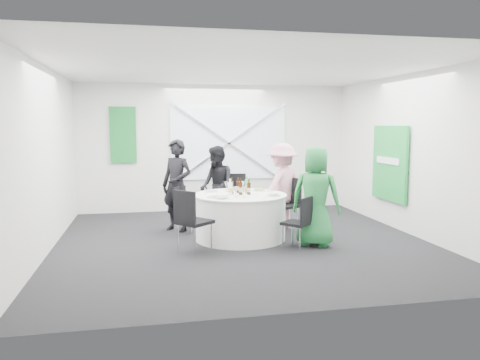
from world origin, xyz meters
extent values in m
plane|color=black|center=(0.00, 0.00, 0.00)|extent=(6.00, 6.00, 0.00)
plane|color=silver|center=(0.00, 0.00, 2.80)|extent=(6.00, 6.00, 0.00)
plane|color=silver|center=(0.00, 3.00, 1.40)|extent=(6.00, 0.00, 6.00)
plane|color=silver|center=(0.00, -3.00, 1.40)|extent=(6.00, 0.00, 6.00)
plane|color=silver|center=(-3.00, 0.00, 1.40)|extent=(0.00, 6.00, 6.00)
plane|color=silver|center=(3.00, 0.00, 1.40)|extent=(0.00, 6.00, 6.00)
cube|color=silver|center=(0.30, 2.96, 1.50)|extent=(2.60, 0.03, 1.60)
cube|color=silver|center=(0.30, 2.92, 1.50)|extent=(2.63, 0.05, 1.84)
cube|color=silver|center=(0.30, 2.92, 1.50)|extent=(2.63, 0.05, 1.84)
cube|color=#156C2B|center=(-2.00, 2.95, 1.70)|extent=(0.55, 0.04, 1.20)
cube|color=green|center=(2.94, 0.60, 1.20)|extent=(0.05, 1.20, 1.40)
cylinder|color=white|center=(0.00, 0.20, 0.37)|extent=(1.52, 1.52, 0.74)
cylinder|color=white|center=(0.00, 0.20, 0.75)|extent=(1.56, 1.56, 0.02)
cube|color=black|center=(0.12, 1.21, 0.48)|extent=(0.49, 0.49, 0.05)
cube|color=black|center=(0.14, 1.42, 0.74)|extent=(0.43, 0.09, 0.48)
cylinder|color=silver|center=(0.32, 1.37, 0.23)|extent=(0.02, 0.02, 0.46)
cylinder|color=silver|center=(-0.04, 1.41, 0.23)|extent=(0.02, 0.02, 0.46)
cylinder|color=silver|center=(0.28, 1.01, 0.23)|extent=(0.02, 0.02, 0.46)
cylinder|color=silver|center=(-0.08, 1.05, 0.23)|extent=(0.02, 0.02, 0.46)
cube|color=black|center=(-0.81, 0.81, 0.40)|extent=(0.52, 0.52, 0.04)
cube|color=black|center=(-0.96, 0.91, 0.62)|extent=(0.24, 0.31, 0.40)
cylinder|color=silver|center=(-0.84, 1.02, 0.19)|extent=(0.02, 0.02, 0.38)
cylinder|color=silver|center=(-1.03, 0.78, 0.19)|extent=(0.02, 0.02, 0.38)
cylinder|color=silver|center=(-0.60, 0.84, 0.19)|extent=(0.02, 0.02, 0.38)
cylinder|color=silver|center=(-0.78, 0.60, 0.19)|extent=(0.02, 0.02, 0.38)
cube|color=black|center=(0.89, 0.57, 0.47)|extent=(0.57, 0.57, 0.05)
cube|color=black|center=(1.08, 0.65, 0.73)|extent=(0.20, 0.40, 0.47)
cylinder|color=silver|center=(1.12, 0.48, 0.22)|extent=(0.02, 0.02, 0.45)
cylinder|color=silver|center=(0.98, 0.81, 0.22)|extent=(0.02, 0.02, 0.45)
cylinder|color=silver|center=(0.79, 0.34, 0.22)|extent=(0.02, 0.02, 0.45)
cylinder|color=silver|center=(0.66, 0.67, 0.22)|extent=(0.02, 0.02, 0.45)
cube|color=black|center=(0.73, -0.59, 0.40)|extent=(0.53, 0.53, 0.04)
cube|color=black|center=(0.85, -0.72, 0.62)|extent=(0.28, 0.27, 0.40)
cylinder|color=silver|center=(0.72, -0.80, 0.19)|extent=(0.02, 0.02, 0.38)
cylinder|color=silver|center=(0.94, -0.60, 0.19)|extent=(0.02, 0.02, 0.38)
cylinder|color=silver|center=(0.52, -0.58, 0.19)|extent=(0.02, 0.02, 0.38)
cylinder|color=silver|center=(0.74, -0.38, 0.19)|extent=(0.02, 0.02, 0.38)
cube|color=black|center=(-0.84, -0.53, 0.47)|extent=(0.62, 0.62, 0.05)
cube|color=black|center=(-1.00, -0.67, 0.73)|extent=(0.31, 0.34, 0.47)
cylinder|color=silver|center=(-1.09, -0.51, 0.22)|extent=(0.02, 0.02, 0.45)
cylinder|color=silver|center=(-0.86, -0.78, 0.22)|extent=(0.02, 0.02, 0.45)
cylinder|color=silver|center=(-0.82, -0.28, 0.22)|extent=(0.02, 0.02, 0.45)
cylinder|color=silver|center=(-0.59, -0.55, 0.22)|extent=(0.02, 0.02, 0.45)
imported|color=black|center=(-0.99, 1.03, 0.83)|extent=(0.72, 0.69, 1.66)
imported|color=black|center=(-0.23, 1.32, 0.76)|extent=(0.55, 0.81, 1.53)
imported|color=pink|center=(0.90, 0.77, 0.79)|extent=(1.12, 0.95, 1.58)
imported|color=#23803B|center=(1.09, -0.47, 0.80)|extent=(0.93, 0.84, 1.59)
cylinder|color=silver|center=(0.06, 0.75, 0.77)|extent=(0.25, 0.25, 0.01)
cylinder|color=silver|center=(-0.44, 0.57, 0.77)|extent=(0.24, 0.24, 0.01)
cylinder|color=silver|center=(0.40, 0.50, 0.77)|extent=(0.25, 0.25, 0.01)
cylinder|color=#87A85A|center=(0.40, 0.50, 0.79)|extent=(0.16, 0.16, 0.02)
cylinder|color=silver|center=(0.49, -0.12, 0.77)|extent=(0.24, 0.24, 0.01)
cylinder|color=#87A85A|center=(0.49, -0.12, 0.79)|extent=(0.16, 0.16, 0.02)
cylinder|color=silver|center=(-0.46, -0.08, 0.77)|extent=(0.28, 0.28, 0.01)
cube|color=white|center=(-0.36, -0.21, 0.80)|extent=(0.21, 0.20, 0.05)
cylinder|color=#3A1D0A|center=(-0.13, 0.26, 0.87)|extent=(0.06, 0.06, 0.21)
cylinder|color=#3A1D0A|center=(-0.13, 0.26, 1.00)|extent=(0.02, 0.02, 0.06)
cylinder|color=tan|center=(-0.13, 0.26, 0.84)|extent=(0.06, 0.06, 0.07)
cylinder|color=#3A1D0A|center=(0.00, 0.36, 0.86)|extent=(0.06, 0.06, 0.20)
cylinder|color=#3A1D0A|center=(0.00, 0.36, 0.99)|extent=(0.02, 0.02, 0.06)
cylinder|color=tan|center=(0.00, 0.36, 0.84)|extent=(0.06, 0.06, 0.07)
cylinder|color=#3A1D0A|center=(0.14, 0.13, 0.86)|extent=(0.06, 0.06, 0.20)
cylinder|color=#3A1D0A|center=(0.14, 0.13, 0.99)|extent=(0.02, 0.02, 0.06)
cylinder|color=tan|center=(0.14, 0.13, 0.84)|extent=(0.06, 0.06, 0.07)
cylinder|color=#3A1D0A|center=(0.00, 0.13, 0.87)|extent=(0.06, 0.06, 0.21)
cylinder|color=#3A1D0A|center=(0.00, 0.13, 1.00)|extent=(0.02, 0.02, 0.06)
cylinder|color=tan|center=(0.00, 0.13, 0.84)|extent=(0.06, 0.06, 0.07)
cylinder|color=#43AF5A|center=(0.15, 0.33, 0.87)|extent=(0.08, 0.08, 0.23)
cylinder|color=#43AF5A|center=(0.15, 0.33, 1.02)|extent=(0.03, 0.03, 0.06)
cylinder|color=tan|center=(0.15, 0.33, 0.85)|extent=(0.08, 0.08, 0.08)
cylinder|color=white|center=(-0.18, 0.16, 0.86)|extent=(0.08, 0.08, 0.21)
cylinder|color=white|center=(-0.18, 0.16, 1.00)|extent=(0.03, 0.03, 0.06)
cylinder|color=tan|center=(-0.18, 0.16, 0.84)|extent=(0.08, 0.08, 0.07)
cylinder|color=white|center=(-0.17, 0.58, 0.76)|extent=(0.06, 0.06, 0.00)
cylinder|color=white|center=(-0.17, 0.58, 0.81)|extent=(0.01, 0.01, 0.10)
cone|color=white|center=(-0.17, 0.58, 0.89)|extent=(0.07, 0.07, 0.08)
cylinder|color=white|center=(-0.13, -0.11, 0.76)|extent=(0.06, 0.06, 0.00)
cylinder|color=white|center=(-0.13, -0.11, 0.81)|extent=(0.01, 0.01, 0.10)
cone|color=white|center=(-0.13, -0.11, 0.89)|extent=(0.07, 0.07, 0.08)
cylinder|color=white|center=(0.12, 0.55, 0.76)|extent=(0.06, 0.06, 0.00)
cylinder|color=white|center=(0.12, 0.55, 0.81)|extent=(0.01, 0.01, 0.10)
cone|color=white|center=(0.12, 0.55, 0.89)|extent=(0.07, 0.07, 0.08)
cylinder|color=white|center=(-0.02, -0.15, 0.76)|extent=(0.06, 0.06, 0.00)
cylinder|color=white|center=(-0.02, -0.15, 0.81)|extent=(0.01, 0.01, 0.10)
cone|color=white|center=(-0.02, -0.15, 0.89)|extent=(0.07, 0.07, 0.08)
cube|color=silver|center=(0.22, 0.73, 0.76)|extent=(0.15, 0.03, 0.01)
cube|color=silver|center=(-0.14, 0.76, 0.76)|extent=(0.15, 0.02, 0.01)
cube|color=silver|center=(-0.41, 0.61, 0.76)|extent=(0.08, 0.14, 0.01)
cube|color=silver|center=(-0.57, 0.28, 0.76)|extent=(0.08, 0.14, 0.01)
cube|color=silver|center=(0.30, -0.29, 0.76)|extent=(0.11, 0.12, 0.01)
cube|color=silver|center=(0.54, 0.01, 0.76)|extent=(0.10, 0.13, 0.01)
cube|color=silver|center=(-0.50, -0.08, 0.76)|extent=(0.12, 0.12, 0.01)
cube|color=silver|center=(-0.31, -0.29, 0.76)|extent=(0.11, 0.12, 0.01)
cube|color=silver|center=(0.55, 0.37, 0.76)|extent=(0.10, 0.13, 0.01)
cube|color=silver|center=(0.41, 0.61, 0.76)|extent=(0.08, 0.14, 0.01)
camera|label=1|loc=(-1.54, -7.39, 1.92)|focal=35.00mm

